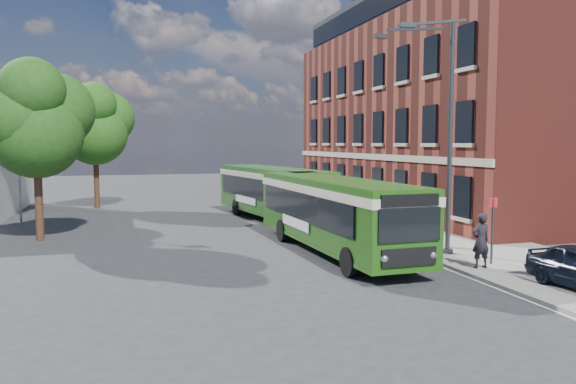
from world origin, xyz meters
name	(u,v)px	position (x,y,z in m)	size (l,w,h in m)	color
ground	(305,254)	(0.00, 0.00, 0.00)	(120.00, 120.00, 0.00)	#29292B
pavement	(378,220)	(7.00, 8.00, 0.07)	(6.00, 48.00, 0.15)	gray
kerb_line	(328,223)	(3.95, 8.00, 0.01)	(0.12, 48.00, 0.01)	beige
brick_office	(450,105)	(14.00, 12.00, 6.97)	(12.10, 26.00, 14.20)	maroon
flagpole	(19,134)	(-12.45, 13.00, 4.94)	(0.95, 0.10, 9.00)	#333638
street_lamp	(442,134)	(4.84, -2.00, 4.79)	(2.96, 2.38, 9.00)	#333638
bus_stop_sign	(492,226)	(5.60, -4.20, 1.51)	(0.35, 0.08, 2.52)	#333638
bus_front	(333,208)	(1.23, 0.11, 1.83)	(3.06, 12.02, 3.02)	#1E4E11
bus_rear	(272,188)	(1.31, 10.15, 1.83)	(4.26, 11.57, 3.02)	#21531A
pedestrian_a	(481,241)	(4.82, -4.64, 1.10)	(0.70, 0.46, 1.90)	black
pedestrian_b	(422,225)	(5.20, -0.03, 0.96)	(0.79, 0.61, 1.62)	black
tree_left	(37,119)	(-10.59, 6.36, 5.53)	(4.83, 4.59, 8.15)	#3A2415
tree_right	(96,124)	(-8.64, 19.00, 5.73)	(5.01, 4.76, 8.45)	#3A2415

